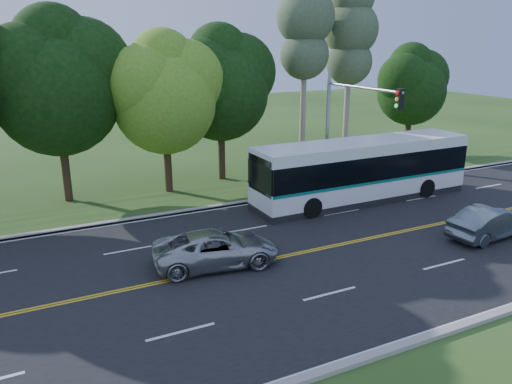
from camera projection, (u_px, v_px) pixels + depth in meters
name	position (u px, v px, depth m)	size (l,w,h in m)	color
ground	(292.00, 255.00, 20.89)	(120.00, 120.00, 0.00)	#264617
road	(292.00, 255.00, 20.89)	(60.00, 14.00, 0.02)	black
curb_north	(226.00, 205.00, 27.00)	(60.00, 0.30, 0.15)	#9D988E
curb_south	(414.00, 342.00, 14.73)	(60.00, 0.30, 0.15)	#9D988E
grass_verge	(213.00, 196.00, 28.60)	(60.00, 4.00, 0.10)	#264617
lane_markings	(290.00, 255.00, 20.84)	(57.60, 13.82, 0.00)	gold
tree_row	(101.00, 76.00, 27.16)	(44.70, 9.10, 13.84)	black
bougainvillea_hedge	(327.00, 174.00, 30.71)	(9.50, 2.25, 1.50)	maroon
traffic_signal	(348.00, 117.00, 26.91)	(0.42, 6.10, 7.00)	gray
transit_bus	(362.00, 171.00, 27.60)	(12.86, 2.92, 3.36)	white
sedan	(490.00, 222.00, 22.52)	(1.51, 4.34, 1.43)	slate
suv	(217.00, 248.00, 19.76)	(2.30, 4.99, 1.39)	#A9ABAD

